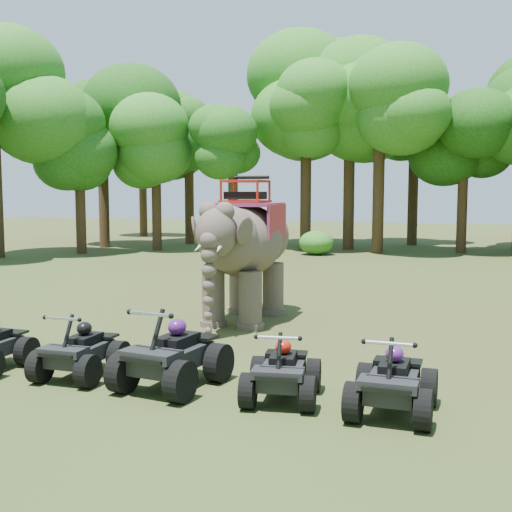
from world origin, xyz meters
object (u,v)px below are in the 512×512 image
object	(u,v)px
atv_1	(80,344)
atv_3	(282,364)
atv_4	(393,373)
elephant	(245,249)
atv_2	(172,346)

from	to	relation	value
atv_1	atv_3	bearing A→B (deg)	-1.77
atv_1	atv_4	bearing A→B (deg)	-2.56
atv_1	atv_4	size ratio (longest dim) A/B	0.97
atv_1	atv_3	xyz separation A→B (m)	(3.70, -0.12, -0.02)
elephant	atv_1	distance (m)	5.83
atv_1	atv_3	size ratio (longest dim) A/B	1.03
elephant	atv_2	bearing A→B (deg)	-82.40
elephant	atv_4	size ratio (longest dim) A/B	2.63
atv_3	atv_4	size ratio (longest dim) A/B	0.94
atv_1	elephant	bearing A→B (deg)	78.29
atv_2	atv_4	world-z (taller)	atv_2
elephant	atv_1	xyz separation A→B (m)	(-1.17, -5.58, -1.22)
atv_4	atv_2	bearing A→B (deg)	178.36
elephant	atv_2	world-z (taller)	elephant
atv_4	elephant	bearing A→B (deg)	127.69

